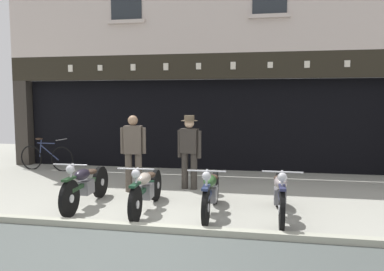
% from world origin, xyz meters
% --- Properties ---
extents(ground, '(23.58, 22.00, 0.18)m').
position_xyz_m(ground, '(0.00, -0.98, -0.04)').
color(ground, '#9E9E93').
extents(shop_facade, '(11.88, 4.42, 6.73)m').
position_xyz_m(shop_facade, '(-0.00, 6.99, 1.78)').
color(shop_facade, black).
rests_on(shop_facade, ground).
extents(motorcycle_left, '(0.62, 1.96, 0.92)m').
position_xyz_m(motorcycle_left, '(-1.53, 1.12, 0.43)').
color(motorcycle_left, black).
rests_on(motorcycle_left, ground).
extents(motorcycle_center_left, '(0.62, 2.03, 0.90)m').
position_xyz_m(motorcycle_center_left, '(-0.33, 1.07, 0.42)').
color(motorcycle_center_left, black).
rests_on(motorcycle_center_left, ground).
extents(motorcycle_center, '(0.62, 1.97, 0.91)m').
position_xyz_m(motorcycle_center, '(0.85, 1.08, 0.41)').
color(motorcycle_center, black).
rests_on(motorcycle_center, ground).
extents(motorcycle_center_right, '(0.62, 2.01, 0.92)m').
position_xyz_m(motorcycle_center_right, '(2.04, 1.10, 0.43)').
color(motorcycle_center_right, black).
rests_on(motorcycle_center_right, ground).
extents(salesman_left, '(0.56, 0.27, 1.68)m').
position_xyz_m(salesman_left, '(-1.03, 2.40, 0.94)').
color(salesman_left, brown).
rests_on(salesman_left, ground).
extents(shopkeeper_center, '(0.55, 0.37, 1.67)m').
position_xyz_m(shopkeeper_center, '(0.13, 2.87, 0.94)').
color(shopkeeper_center, '#38332D').
rests_on(shopkeeper_center, ground).
extents(advert_board_near, '(0.71, 0.03, 1.05)m').
position_xyz_m(advert_board_near, '(-2.49, 5.40, 1.71)').
color(advert_board_near, silver).
extents(advert_board_far, '(0.76, 0.03, 1.09)m').
position_xyz_m(advert_board_far, '(-3.54, 5.40, 1.78)').
color(advert_board_far, silver).
extents(leaning_bicycle, '(1.75, 0.50, 0.95)m').
position_xyz_m(leaning_bicycle, '(-4.35, 4.37, 0.38)').
color(leaning_bicycle, black).
rests_on(leaning_bicycle, ground).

